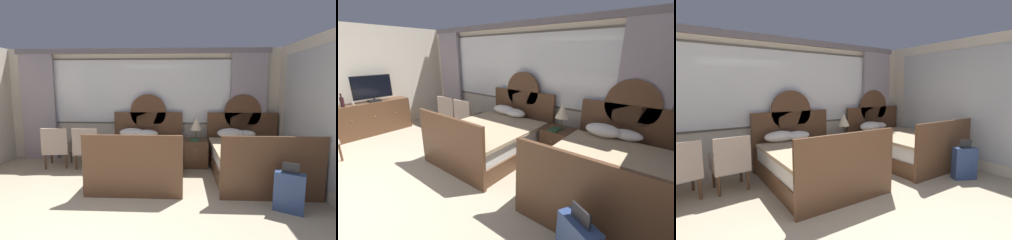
{
  "view_description": "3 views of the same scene",
  "coord_description": "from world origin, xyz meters",
  "views": [
    {
      "loc": [
        0.94,
        -2.27,
        1.85
      ],
      "look_at": [
        0.69,
        2.76,
        1.14
      ],
      "focal_mm": 27.27,
      "sensor_mm": 36.0,
      "label": 1
    },
    {
      "loc": [
        3.02,
        -0.29,
        2.02
      ],
      "look_at": [
        0.67,
        2.55,
        0.87
      ],
      "focal_mm": 23.13,
      "sensor_mm": 36.0,
      "label": 2
    },
    {
      "loc": [
        -1.73,
        -1.05,
        1.65
      ],
      "look_at": [
        0.86,
        2.82,
        1.06
      ],
      "focal_mm": 26.14,
      "sensor_mm": 36.0,
      "label": 3
    }
  ],
  "objects": [
    {
      "name": "book_on_nightstand",
      "position": [
        1.26,
        3.3,
        0.62
      ],
      "size": [
        0.18,
        0.26,
        0.03
      ],
      "color": "#285133",
      "rests_on": "nightstand_between_beds"
    },
    {
      "name": "armchair_by_window_centre",
      "position": [
        -1.81,
        3.16,
        0.49
      ],
      "size": [
        0.63,
        0.63,
        0.91
      ],
      "color": "#B29E8E",
      "rests_on": "ground_plane"
    },
    {
      "name": "bed_near_mirror",
      "position": [
        2.39,
        2.75,
        0.36
      ],
      "size": [
        1.63,
        2.15,
        1.62
      ],
      "color": "brown",
      "rests_on": "ground_plane"
    },
    {
      "name": "wall_right_mirror",
      "position": [
        3.3,
        1.68,
        1.35
      ],
      "size": [
        0.08,
        4.5,
        2.7
      ],
      "color": "beige",
      "rests_on": "ground_plane"
    },
    {
      "name": "bed_near_window",
      "position": [
        0.17,
        2.76,
        0.36
      ],
      "size": [
        1.63,
        2.15,
        1.62
      ],
      "color": "brown",
      "rests_on": "ground_plane"
    },
    {
      "name": "table_lamp_on_nightstand",
      "position": [
        1.3,
        3.48,
        0.96
      ],
      "size": [
        0.27,
        0.27,
        0.51
      ],
      "color": "brown",
      "rests_on": "nightstand_between_beds"
    },
    {
      "name": "wall_back_window",
      "position": [
        0.0,
        3.9,
        1.43
      ],
      "size": [
        6.53,
        0.22,
        2.7
      ],
      "color": "beige",
      "rests_on": "ground_plane"
    },
    {
      "name": "armchair_by_window_left",
      "position": [
        -1.12,
        3.16,
        0.49
      ],
      "size": [
        0.57,
        0.57,
        0.91
      ],
      "color": "#B29E8E",
      "rests_on": "ground_plane"
    },
    {
      "name": "suitcase_on_floor",
      "position": [
        2.53,
        1.33,
        0.3
      ],
      "size": [
        0.45,
        0.35,
        0.73
      ],
      "color": "navy",
      "rests_on": "ground_plane"
    },
    {
      "name": "nightstand_between_beds",
      "position": [
        1.29,
        3.41,
        0.3
      ],
      "size": [
        0.54,
        0.56,
        0.61
      ],
      "color": "brown",
      "rests_on": "ground_plane"
    }
  ]
}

